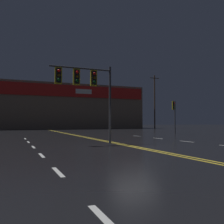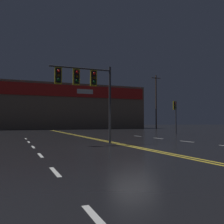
{
  "view_description": "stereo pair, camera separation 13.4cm",
  "coord_description": "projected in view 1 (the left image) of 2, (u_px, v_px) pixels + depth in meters",
  "views": [
    {
      "loc": [
        -6.28,
        -12.14,
        1.33
      ],
      "look_at": [
        0.0,
        3.03,
        2.0
      ],
      "focal_mm": 40.0,
      "sensor_mm": 36.0,
      "label": 1
    },
    {
      "loc": [
        -6.16,
        -12.19,
        1.33
      ],
      "look_at": [
        0.0,
        3.03,
        2.0
      ],
      "focal_mm": 40.0,
      "sensor_mm": 36.0,
      "label": 2
    }
  ],
  "objects": [
    {
      "name": "road_markings",
      "position": [
        161.0,
        148.0,
        12.79
      ],
      "size": [
        15.01,
        60.0,
        0.01
      ],
      "color": "gold",
      "rests_on": "ground"
    },
    {
      "name": "traffic_signal_median",
      "position": [
        84.0,
        82.0,
        15.09
      ],
      "size": [
        3.86,
        0.36,
        4.84
      ],
      "color": "#38383D",
      "rests_on": "ground"
    },
    {
      "name": "traffic_signal_corner_northeast",
      "position": [
        174.0,
        110.0,
        28.14
      ],
      "size": [
        0.42,
        0.36,
        3.73
      ],
      "color": "#38383D",
      "rests_on": "ground"
    },
    {
      "name": "utility_pole_row",
      "position": [
        42.0,
        95.0,
        44.17
      ],
      "size": [
        46.44,
        0.26,
        12.55
      ],
      "color": "#4C3828",
      "rests_on": "ground"
    },
    {
      "name": "ground_plane",
      "position": [
        133.0,
        147.0,
        13.55
      ],
      "size": [
        200.0,
        200.0,
        0.0
      ],
      "primitive_type": "plane",
      "color": "black"
    },
    {
      "name": "building_backdrop",
      "position": [
        43.0,
        107.0,
        50.27
      ],
      "size": [
        40.32,
        10.23,
        8.83
      ],
      "color": "#7A6651",
      "rests_on": "ground"
    }
  ]
}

